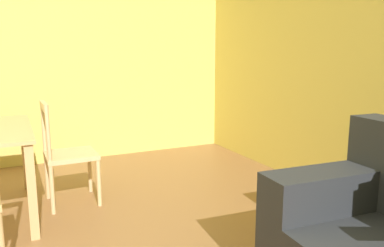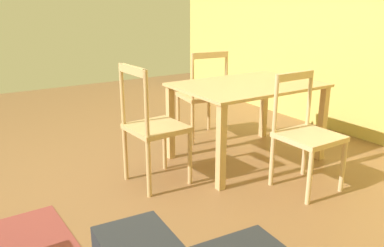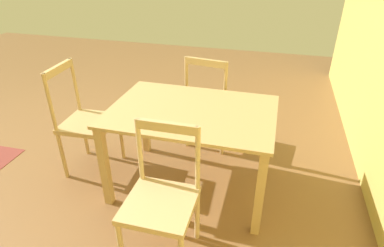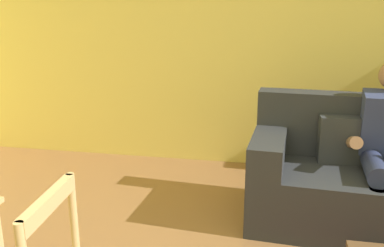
% 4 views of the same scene
% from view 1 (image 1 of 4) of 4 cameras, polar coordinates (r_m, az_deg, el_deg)
% --- Properties ---
extents(dining_chair_near_wall, '(0.42, 0.42, 0.90)m').
position_cam_1_polar(dining_chair_near_wall, '(3.42, -18.51, -4.49)').
color(dining_chair_near_wall, '#D1B27F').
rests_on(dining_chair_near_wall, ground_plane).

